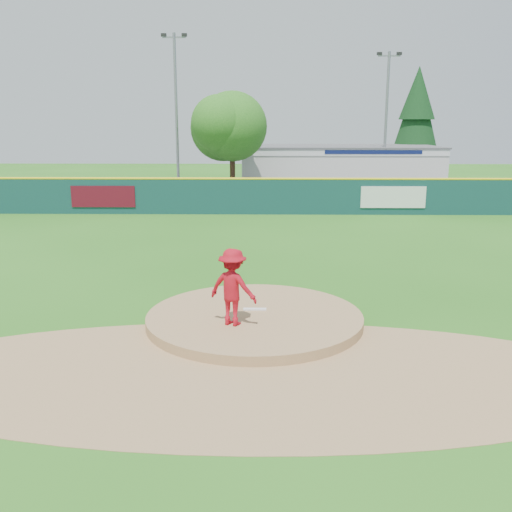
{
  "coord_description": "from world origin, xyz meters",
  "views": [
    {
      "loc": [
        0.28,
        -13.81,
        4.97
      ],
      "look_at": [
        0.0,
        2.0,
        1.3
      ],
      "focal_mm": 40.0,
      "sensor_mm": 36.0,
      "label": 1
    }
  ],
  "objects_px": {
    "pool_building_grp": "(338,167)",
    "light_pole_right": "(386,116)",
    "pitcher": "(233,287)",
    "playground_slide": "(82,193)",
    "van": "(205,191)",
    "conifer_tree": "(417,117)",
    "deciduous_tree": "(232,130)",
    "light_pole_left": "(176,108)"
  },
  "relations": [
    {
      "from": "playground_slide",
      "to": "deciduous_tree",
      "type": "relative_size",
      "value": 0.35
    },
    {
      "from": "van",
      "to": "pool_building_grp",
      "type": "height_order",
      "value": "pool_building_grp"
    },
    {
      "from": "light_pole_right",
      "to": "conifer_tree",
      "type": "bearing_deg",
      "value": 60.26
    },
    {
      "from": "van",
      "to": "conifer_tree",
      "type": "distance_m",
      "value": 21.84
    },
    {
      "from": "pool_building_grp",
      "to": "conifer_tree",
      "type": "distance_m",
      "value": 8.95
    },
    {
      "from": "pitcher",
      "to": "pool_building_grp",
      "type": "xyz_separation_m",
      "value": [
        6.51,
        32.77,
        0.48
      ]
    },
    {
      "from": "pitcher",
      "to": "pool_building_grp",
      "type": "relative_size",
      "value": 0.12
    },
    {
      "from": "pool_building_grp",
      "to": "playground_slide",
      "type": "xyz_separation_m",
      "value": [
        -17.46,
        -9.79,
        -0.95
      ]
    },
    {
      "from": "van",
      "to": "playground_slide",
      "type": "xyz_separation_m",
      "value": [
        -7.81,
        -0.48,
        -0.05
      ]
    },
    {
      "from": "playground_slide",
      "to": "light_pole_left",
      "type": "xyz_separation_m",
      "value": [
        5.46,
        4.79,
        5.34
      ]
    },
    {
      "from": "playground_slide",
      "to": "light_pole_left",
      "type": "bearing_deg",
      "value": 41.3
    },
    {
      "from": "pool_building_grp",
      "to": "deciduous_tree",
      "type": "xyz_separation_m",
      "value": [
        -8.0,
        -6.99,
        2.89
      ]
    },
    {
      "from": "pitcher",
      "to": "light_pole_right",
      "type": "bearing_deg",
      "value": -83.26
    },
    {
      "from": "van",
      "to": "conifer_tree",
      "type": "bearing_deg",
      "value": -39.01
    },
    {
      "from": "pitcher",
      "to": "conifer_tree",
      "type": "relative_size",
      "value": 0.2
    },
    {
      "from": "pitcher",
      "to": "van",
      "type": "relative_size",
      "value": 0.35
    },
    {
      "from": "light_pole_left",
      "to": "light_pole_right",
      "type": "distance_m",
      "value": 15.14
    },
    {
      "from": "pitcher",
      "to": "playground_slide",
      "type": "bearing_deg",
      "value": -40.08
    },
    {
      "from": "pitcher",
      "to": "van",
      "type": "height_order",
      "value": "pitcher"
    },
    {
      "from": "van",
      "to": "light_pole_left",
      "type": "bearing_deg",
      "value": 40.98
    },
    {
      "from": "light_pole_left",
      "to": "light_pole_right",
      "type": "height_order",
      "value": "light_pole_left"
    },
    {
      "from": "playground_slide",
      "to": "conifer_tree",
      "type": "xyz_separation_m",
      "value": [
        24.46,
        13.79,
        4.83
      ]
    },
    {
      "from": "deciduous_tree",
      "to": "van",
      "type": "bearing_deg",
      "value": -125.51
    },
    {
      "from": "pool_building_grp",
      "to": "light_pole_right",
      "type": "distance_m",
      "value": 5.75
    },
    {
      "from": "deciduous_tree",
      "to": "conifer_tree",
      "type": "xyz_separation_m",
      "value": [
        15.0,
        11.0,
        0.99
      ]
    },
    {
      "from": "light_pole_right",
      "to": "van",
      "type": "bearing_deg",
      "value": -153.49
    },
    {
      "from": "pool_building_grp",
      "to": "deciduous_tree",
      "type": "relative_size",
      "value": 2.07
    },
    {
      "from": "pitcher",
      "to": "light_pole_right",
      "type": "relative_size",
      "value": 0.19
    },
    {
      "from": "deciduous_tree",
      "to": "light_pole_left",
      "type": "height_order",
      "value": "light_pole_left"
    },
    {
      "from": "van",
      "to": "playground_slide",
      "type": "height_order",
      "value": "van"
    },
    {
      "from": "pool_building_grp",
      "to": "deciduous_tree",
      "type": "height_order",
      "value": "deciduous_tree"
    },
    {
      "from": "pitcher",
      "to": "playground_slide",
      "type": "relative_size",
      "value": 0.73
    },
    {
      "from": "van",
      "to": "pool_building_grp",
      "type": "relative_size",
      "value": 0.35
    },
    {
      "from": "pool_building_grp",
      "to": "light_pole_right",
      "type": "relative_size",
      "value": 1.52
    },
    {
      "from": "deciduous_tree",
      "to": "light_pole_left",
      "type": "xyz_separation_m",
      "value": [
        -4.0,
        2.0,
        1.5
      ]
    },
    {
      "from": "playground_slide",
      "to": "pool_building_grp",
      "type": "bearing_deg",
      "value": 29.28
    },
    {
      "from": "pitcher",
      "to": "conifer_tree",
      "type": "distance_m",
      "value": 39.42
    },
    {
      "from": "playground_slide",
      "to": "light_pole_right",
      "type": "relative_size",
      "value": 0.25
    },
    {
      "from": "deciduous_tree",
      "to": "light_pole_left",
      "type": "bearing_deg",
      "value": 153.43
    },
    {
      "from": "playground_slide",
      "to": "conifer_tree",
      "type": "distance_m",
      "value": 28.49
    },
    {
      "from": "pool_building_grp",
      "to": "van",
      "type": "bearing_deg",
      "value": -136.04
    },
    {
      "from": "van",
      "to": "pool_building_grp",
      "type": "xyz_separation_m",
      "value": [
        9.65,
        9.3,
        0.9
      ]
    }
  ]
}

